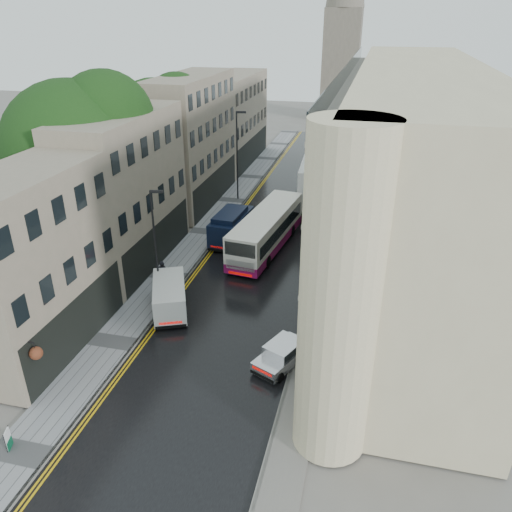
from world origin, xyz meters
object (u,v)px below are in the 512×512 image
at_px(white_lorry, 300,192).
at_px(estate_sign, 8,439).
at_px(cream_bus, 238,244).
at_px(pedestrian, 162,274).
at_px(navy_van, 211,233).
at_px(lamp_post_far, 237,157).
at_px(tree_near, 78,174).
at_px(silver_hatchback, 257,360).
at_px(lamp_post_near, 155,246).
at_px(tree_far, 157,143).
at_px(white_van, 155,312).

height_order(white_lorry, estate_sign, white_lorry).
relative_size(cream_bus, estate_sign, 11.88).
xyz_separation_m(white_lorry, pedestrian, (-7.04, -15.65, -1.32)).
height_order(navy_van, lamp_post_far, lamp_post_far).
height_order(tree_near, silver_hatchback, tree_near).
relative_size(pedestrian, lamp_post_far, 0.22).
bearing_deg(silver_hatchback, lamp_post_near, 168.43).
relative_size(tree_far, lamp_post_near, 1.69).
xyz_separation_m(white_lorry, lamp_post_near, (-6.70, -16.99, 1.41)).
bearing_deg(pedestrian, white_lorry, -139.20).
relative_size(tree_far, silver_hatchback, 3.46).
bearing_deg(silver_hatchback, navy_van, 141.32).
bearing_deg(silver_hatchback, tree_far, 148.13).
height_order(silver_hatchback, navy_van, navy_van).
bearing_deg(pedestrian, lamp_post_far, -115.55).
xyz_separation_m(silver_hatchback, navy_van, (-7.10, 14.04, 0.71)).
xyz_separation_m(navy_van, pedestrian, (-1.32, -6.81, -0.33)).
bearing_deg(white_lorry, tree_far, 177.80).
relative_size(cream_bus, navy_van, 2.08).
xyz_separation_m(white_lorry, navy_van, (-5.72, -8.83, -0.99)).
height_order(white_van, lamp_post_near, lamp_post_near).
bearing_deg(tree_far, pedestrian, -66.75).
relative_size(tree_near, white_van, 3.05).
relative_size(silver_hatchback, navy_van, 0.66).
xyz_separation_m(tree_near, lamp_post_far, (7.07, 16.43, -2.50)).
bearing_deg(estate_sign, cream_bus, 57.19).
bearing_deg(tree_far, white_van, -67.98).
xyz_separation_m(silver_hatchback, white_van, (-6.94, 2.61, 0.35)).
height_order(white_lorry, navy_van, white_lorry).
xyz_separation_m(pedestrian, estate_sign, (-0.82, -14.95, -0.48)).
xyz_separation_m(white_van, lamp_post_far, (-1.29, 23.36, 3.40)).
relative_size(tree_near, lamp_post_near, 1.89).
height_order(cream_bus, white_van, cream_bus).
bearing_deg(lamp_post_near, white_van, -82.63).
distance_m(white_lorry, pedestrian, 17.21).
bearing_deg(white_lorry, tree_near, -139.83).
xyz_separation_m(cream_bus, white_lorry, (3.00, 10.75, 0.84)).
relative_size(navy_van, pedestrian, 2.85).
xyz_separation_m(tree_far, estate_sign, (5.75, -30.26, -5.64)).
bearing_deg(navy_van, tree_far, 137.07).
bearing_deg(estate_sign, white_van, 58.41).
distance_m(tree_near, lamp_post_far, 18.06).
xyz_separation_m(tree_far, lamp_post_far, (6.77, 3.43, -1.78)).
xyz_separation_m(navy_van, estate_sign, (-2.15, -21.76, -0.81)).
height_order(cream_bus, silver_hatchback, cream_bus).
xyz_separation_m(white_van, lamp_post_near, (-1.14, 3.27, 2.75)).
bearing_deg(white_van, lamp_post_far, 70.18).
xyz_separation_m(cream_bus, lamp_post_near, (-3.70, -6.23, 2.25)).
bearing_deg(cream_bus, pedestrian, -122.53).
height_order(tree_far, cream_bus, tree_far).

